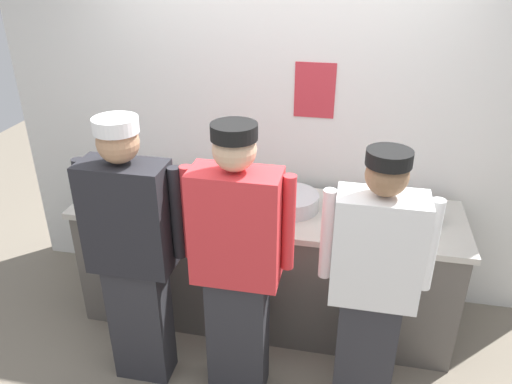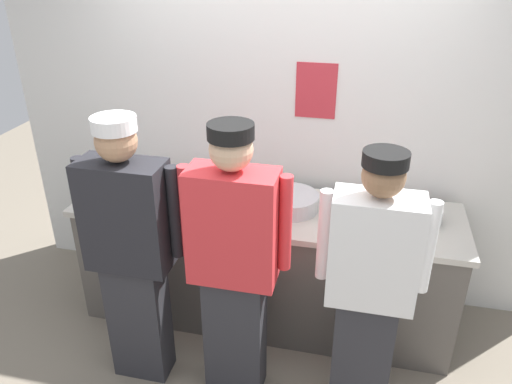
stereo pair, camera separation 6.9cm
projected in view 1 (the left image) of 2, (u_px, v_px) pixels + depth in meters
name	position (u px, v px, depth m)	size (l,w,h in m)	color
ground_plane	(254.00, 349.00, 3.42)	(9.00, 9.00, 0.00)	slate
wall_back	(279.00, 113.00, 3.55)	(4.06, 0.11, 2.80)	silver
prep_counter	(265.00, 263.00, 3.55)	(2.59, 0.72, 0.90)	#56514C
chef_near_left	(132.00, 251.00, 2.85)	(0.62, 0.24, 1.71)	#2D2D33
chef_center	(237.00, 262.00, 2.74)	(0.62, 0.24, 1.71)	#2D2D33
chef_far_right	(373.00, 283.00, 2.66)	(0.59, 0.24, 1.63)	#2D2D33
plate_stack_front	(425.00, 213.00, 3.18)	(0.21, 0.21, 0.10)	white
plate_stack_rear	(363.00, 214.00, 3.22)	(0.22, 0.22, 0.05)	white
mixing_bowl_steel	(290.00, 201.00, 3.31)	(0.38, 0.38, 0.11)	#B7BABF
sheet_tray	(186.00, 198.00, 3.44)	(0.50, 0.29, 0.02)	#B7BABF
squeeze_bottle_primary	(352.00, 219.00, 3.03)	(0.06, 0.06, 0.18)	#56A333
squeeze_bottle_secondary	(246.00, 204.00, 3.20)	(0.06, 0.06, 0.19)	#56A333
ramekin_green_sauce	(108.00, 195.00, 3.46)	(0.11, 0.11, 0.04)	white
ramekin_orange_sauce	(237.00, 197.00, 3.43)	(0.11, 0.11, 0.05)	white
ramekin_red_sauce	(386.00, 205.00, 3.32)	(0.09, 0.09, 0.04)	white
deli_cup	(119.00, 184.00, 3.56)	(0.09, 0.09, 0.10)	white
chefs_knife	(139.00, 188.00, 3.59)	(0.27, 0.03, 0.02)	#B7BABF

